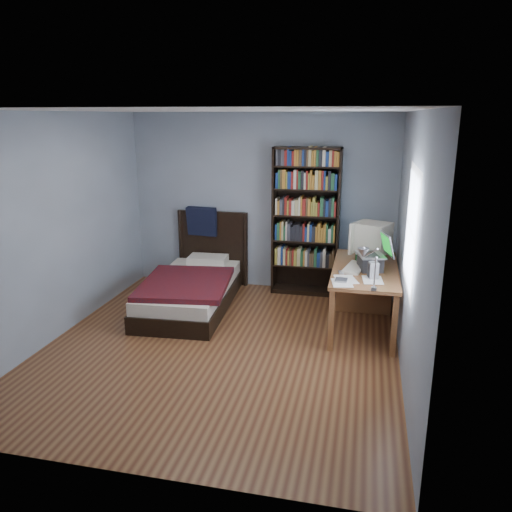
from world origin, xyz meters
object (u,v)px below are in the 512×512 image
laptop (372,260)px  speaker (373,271)px  desk (364,282)px  bed (193,286)px  desk_lamp (365,257)px  bookshelf (306,222)px  crt_monitor (371,238)px  keyboard (355,268)px  soda_can (358,259)px

laptop → speaker: size_ratio=2.36×
desk → bed: 2.25m
laptop → desk_lamp: bearing=-94.5°
bookshelf → bed: (-1.39, -0.80, -0.77)m
crt_monitor → keyboard: size_ratio=1.13×
desk → speaker: 0.94m
desk → bookshelf: 1.19m
laptop → bookshelf: 1.43m
laptop → desk_lamp: (-0.08, -1.04, 0.32)m
crt_monitor → laptop: crt_monitor is taller
soda_can → bookshelf: bearing=131.4°
crt_monitor → bookshelf: (-0.89, 0.60, 0.04)m
soda_can → bookshelf: bookshelf is taller
bookshelf → keyboard: bearing=-56.9°
desk_lamp → bed: (-2.22, 1.33, -0.91)m
desk → bed: size_ratio=0.75×
crt_monitor → keyboard: (-0.17, -0.49, -0.24)m
keyboard → bookshelf: (-0.72, 1.10, 0.28)m
soda_can → desk: bearing=69.6°
desk → speaker: size_ratio=8.41×
crt_monitor → soda_can: (-0.14, -0.24, -0.21)m
speaker → soda_can: speaker is taller
crt_monitor → desk_lamp: 1.54m
desk → bookshelf: bearing=145.0°
soda_can → desk_lamp: bearing=-86.4°
crt_monitor → bed: 2.40m
desk_lamp → speaker: bearing=82.1°
desk → desk_lamp: bearing=-90.5°
keyboard → bookshelf: bearing=135.3°
laptop → bed: bearing=173.0°
desk → laptop: bearing=-82.3°
bookshelf → bed: size_ratio=0.97×
speaker → soda_can: (-0.18, 0.58, -0.04)m
desk_lamp → bed: bearing=149.1°
keyboard → soda_can: 0.26m
laptop → bed: 2.39m
desk → speaker: (0.08, -0.84, 0.41)m
desk → soda_can: bearing=-110.4°
laptop → desk_lamp: 1.09m
keyboard → crt_monitor: bearing=83.1°
crt_monitor → desk_lamp: bearing=-92.3°
laptop → bed: size_ratio=0.21×
crt_monitor → speaker: crt_monitor is taller
speaker → soda_can: bearing=91.3°
desk_lamp → bookshelf: bookshelf is taller
desk → keyboard: 0.62m
keyboard → soda_can: soda_can is taller
desk → bed: bed is taller
crt_monitor → bookshelf: bookshelf is taller
speaker → laptop: bearing=76.8°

